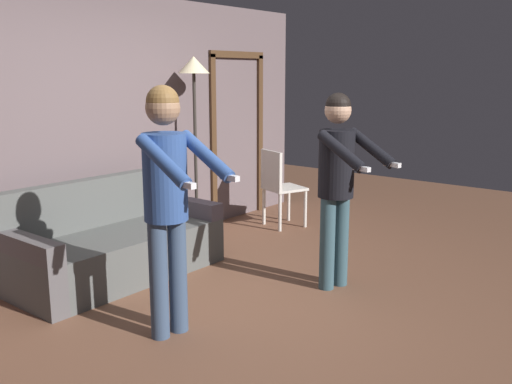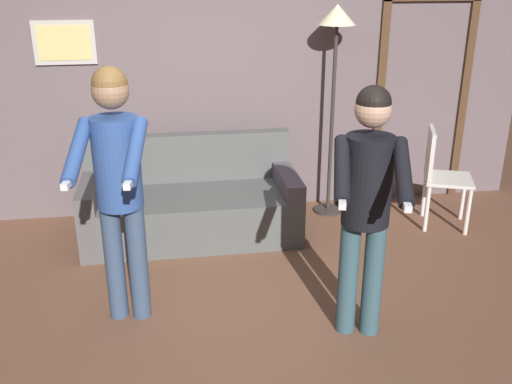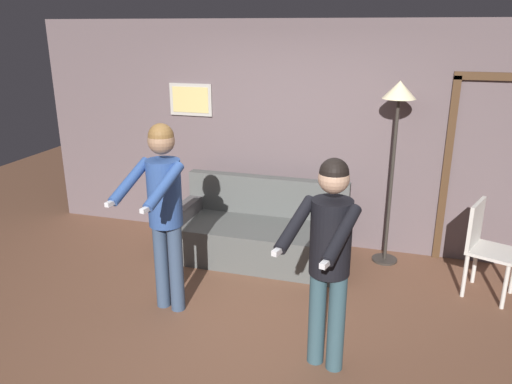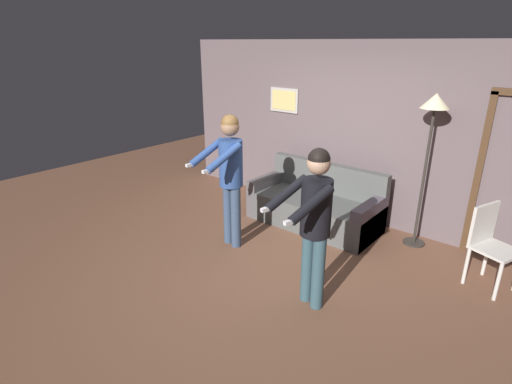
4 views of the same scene
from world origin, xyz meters
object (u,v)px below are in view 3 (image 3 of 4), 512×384
Objects in this scene: torchiere_lamp at (398,112)px; person_standing_left at (164,201)px; person_standing_right at (329,248)px; couch at (260,235)px; dining_chair_distant at (484,243)px.

torchiere_lamp is 1.14× the size of person_standing_left.
person_standing_right is at bearing -100.20° from torchiere_lamp.
couch is at bearing 68.49° from person_standing_left.
dining_chair_distant is at bearing -26.59° from torchiere_lamp.
dining_chair_distant is (1.29, 1.56, -0.48)m from person_standing_right.
person_standing_left is 1.88× the size of dining_chair_distant.
couch is 1.14× the size of person_standing_right.
dining_chair_distant reaches higher than couch.
person_standing_right is (-0.36, -2.03, -0.67)m from torchiere_lamp.
person_standing_right is at bearing -129.40° from dining_chair_distant.
person_standing_left reaches higher than dining_chair_distant.
person_standing_left is (-0.51, -1.28, 0.79)m from couch.
person_standing_left is 3.07m from dining_chair_distant.
person_standing_left reaches higher than person_standing_right.
couch is at bearing 176.51° from dining_chair_distant.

